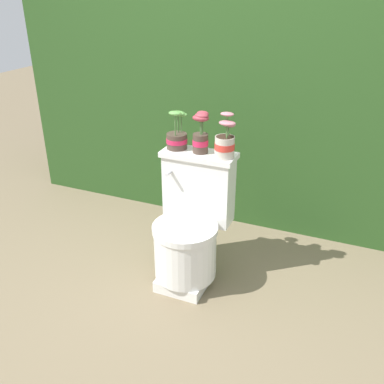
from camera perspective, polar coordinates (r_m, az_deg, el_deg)
ground_plane at (r=2.62m, az=-1.79°, el=-11.88°), size 12.00×12.00×0.00m
hedge_backdrop at (r=3.32m, az=7.06°, el=12.23°), size 3.26×0.81×1.65m
toilet at (r=2.48m, az=-0.26°, el=-4.98°), size 0.43×0.48×0.76m
potted_plant_left at (r=2.44m, az=-2.02°, el=7.44°), size 0.12×0.12×0.23m
potted_plant_midleft at (r=2.37m, az=1.17°, el=7.57°), size 0.09×0.09×0.23m
potted_plant_middle at (r=2.31m, az=4.44°, el=6.61°), size 0.12×0.11×0.25m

